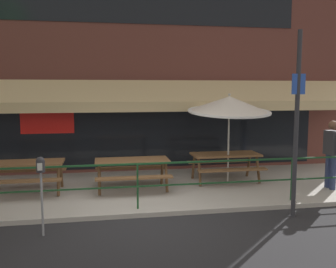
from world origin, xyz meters
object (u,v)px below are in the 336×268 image
Objects in this scene: parking_meter_near at (41,172)px; street_sign_pole at (296,123)px; picnic_table_right at (225,159)px; pedestrian_walking at (332,151)px; picnic_table_left at (25,168)px; picnic_table_centre at (132,166)px; patio_umbrella_right at (229,105)px.

parking_meter_near is 0.38× the size of street_sign_pole.
parking_meter_near is (-4.32, -2.82, 0.44)m from picnic_table_right.
street_sign_pole is (-1.82, -1.51, 0.86)m from pedestrian_walking.
picnic_table_left and picnic_table_centre have the same top height.
pedestrian_walking reaches higher than picnic_table_left.
street_sign_pole is (0.54, -2.44, -0.26)m from patio_umbrella_right.
picnic_table_left is at bearing 173.30° from pedestrian_walking.
parking_meter_near is at bearing -178.17° from street_sign_pole.
picnic_table_right is 0.75× the size of patio_umbrella_right.
pedestrian_walking is 1.20× the size of parking_meter_near.
street_sign_pole is (0.54, -2.66, 1.21)m from picnic_table_right.
picnic_table_centre is 1.05× the size of pedestrian_walking.
picnic_table_centre is 2.95m from patio_umbrella_right.
street_sign_pole is at bearing -22.95° from picnic_table_left.
street_sign_pole reaches higher than picnic_table_left.
patio_umbrella_right is (2.54, 0.20, 1.47)m from picnic_table_centre.
picnic_table_right is (5.09, 0.28, 0.00)m from picnic_table_left.
pedestrian_walking is (4.91, -0.74, 0.35)m from picnic_table_centre.
street_sign_pole is (5.63, -2.38, 1.21)m from picnic_table_left.
picnic_table_right is at bearing 153.93° from pedestrian_walking.
picnic_table_centre is at bearing -175.52° from patio_umbrella_right.
patio_umbrella_right is 0.64× the size of street_sign_pole.
patio_umbrella_right is at bearing -90.00° from picnic_table_right.
pedestrian_walking reaches higher than parking_meter_near.
patio_umbrella_right is at bearing 0.70° from picnic_table_left.
picnic_table_centre and picnic_table_right have the same top height.
picnic_table_left is 2.55m from picnic_table_centre.
pedestrian_walking is 6.89m from parking_meter_near.
patio_umbrella_right reaches higher than picnic_table_right.
parking_meter_near is at bearing -148.97° from patio_umbrella_right.
picnic_table_right is 2.65m from pedestrian_walking.
patio_umbrella_right is (5.09, 0.06, 1.47)m from picnic_table_left.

